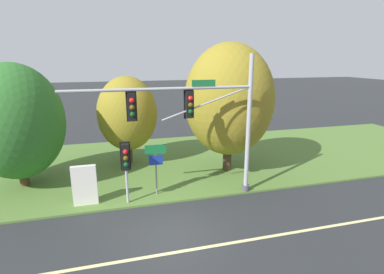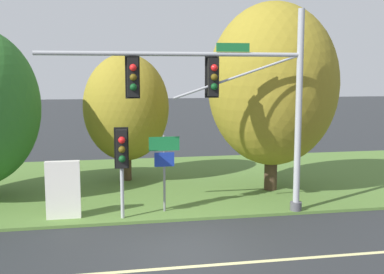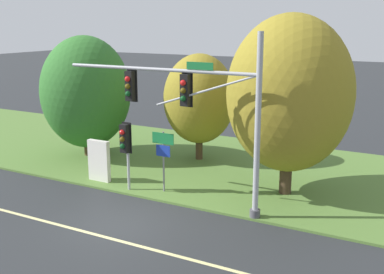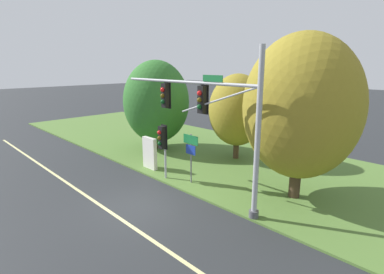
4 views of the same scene
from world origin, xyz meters
TOP-DOWN VIEW (x-y plane):
  - ground_plane at (0.00, 0.00)m, footprint 160.00×160.00m
  - lane_stripe at (0.00, -1.20)m, footprint 36.00×0.16m
  - grass_verge at (0.00, 8.25)m, footprint 48.00×11.50m
  - traffic_signal_mast at (2.02, 2.70)m, footprint 8.72×0.49m
  - pedestrian_signal_near_kerb at (-1.48, 2.77)m, footprint 0.46×0.55m
  - route_sign_post at (-0.02, 3.46)m, footprint 1.04×0.08m
  - tree_nearest_road at (-6.70, 6.44)m, footprint 4.77×4.77m
  - tree_left_of_mast at (-1.00, 8.62)m, footprint 3.73×3.73m
  - tree_behind_signpost at (4.64, 5.76)m, footprint 5.16×5.16m
  - info_kiosk at (-3.37, 3.27)m, footprint 1.10×0.24m

SIDE VIEW (x-z plane):
  - ground_plane at x=0.00m, z-range 0.00..0.00m
  - lane_stripe at x=0.00m, z-range 0.00..0.01m
  - grass_verge at x=0.00m, z-range 0.00..0.10m
  - info_kiosk at x=-3.37m, z-range 0.09..1.99m
  - route_sign_post at x=-0.02m, z-range 0.58..3.22m
  - pedestrian_signal_near_kerb at x=-1.48m, z-range 0.76..3.76m
  - tree_left_of_mast at x=-1.00m, z-range 0.54..6.11m
  - tree_nearest_road at x=-6.70m, z-range 0.34..6.79m
  - traffic_signal_mast at x=2.02m, z-range 0.77..7.60m
  - tree_behind_signpost at x=4.64m, z-range 0.61..8.12m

